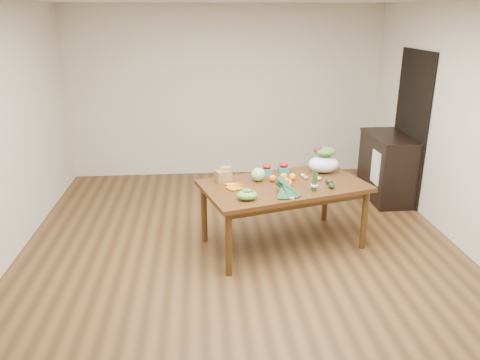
{
  "coord_description": "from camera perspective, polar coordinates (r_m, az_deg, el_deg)",
  "views": [
    {
      "loc": [
        -0.43,
        -4.52,
        2.54
      ],
      "look_at": [
        -0.03,
        0.0,
        0.92
      ],
      "focal_mm": 35.0,
      "sensor_mm": 36.0,
      "label": 1
    }
  ],
  "objects": [
    {
      "name": "paper_bag",
      "position": [
        5.27,
        -2.04,
        0.64
      ],
      "size": [
        0.27,
        0.25,
        0.16
      ],
      "primitive_type": null,
      "rotation": [
        0.0,
        0.0,
        0.29
      ],
      "color": "olive",
      "rests_on": "dining_table"
    },
    {
      "name": "mandarin_cluster",
      "position": [
        5.2,
        5.67,
        -0.14
      ],
      "size": [
        0.22,
        0.22,
        0.09
      ],
      "primitive_type": null,
      "rotation": [
        0.0,
        0.0,
        0.29
      ],
      "color": "orange",
      "rests_on": "dining_table"
    },
    {
      "name": "potato_a",
      "position": [
        5.41,
        8.02,
        0.32
      ],
      "size": [
        0.05,
        0.04,
        0.04
      ],
      "primitive_type": "ellipsoid",
      "color": "tan",
      "rests_on": "dining_table"
    },
    {
      "name": "orange_a",
      "position": [
        5.29,
        3.99,
        0.21
      ],
      "size": [
        0.08,
        0.08,
        0.08
      ],
      "primitive_type": "sphere",
      "color": "#F45C0E",
      "rests_on": "dining_table"
    },
    {
      "name": "avocado_a",
      "position": [
        5.17,
        11.08,
        -0.7
      ],
      "size": [
        0.08,
        0.1,
        0.06
      ],
      "primitive_type": "ellipsoid",
      "rotation": [
        0.0,
        0.0,
        0.3
      ],
      "color": "black",
      "rests_on": "dining_table"
    },
    {
      "name": "asparagus_bundle",
      "position": [
        5.03,
        9.07,
        0.02
      ],
      "size": [
        0.11,
        0.13,
        0.26
      ],
      "primitive_type": null,
      "rotation": [
        0.15,
        0.0,
        0.29
      ],
      "color": "#406C31",
      "rests_on": "dining_table"
    },
    {
      "name": "kale_bunch",
      "position": [
        4.87,
        5.85,
        -1.07
      ],
      "size": [
        0.42,
        0.47,
        0.16
      ],
      "primitive_type": null,
      "rotation": [
        0.0,
        0.0,
        0.29
      ],
      "color": "#16331E",
      "rests_on": "dining_table"
    },
    {
      "name": "potato_d",
      "position": [
        5.48,
        7.66,
        0.57
      ],
      "size": [
        0.05,
        0.04,
        0.04
      ],
      "primitive_type": "ellipsoid",
      "color": "#D2BB79",
      "rests_on": "dining_table"
    },
    {
      "name": "cabbage",
      "position": [
        5.29,
        2.21,
        0.68
      ],
      "size": [
        0.15,
        0.15,
        0.15
      ],
      "primitive_type": "sphere",
      "color": "#9ED279",
      "rests_on": "dining_table"
    },
    {
      "name": "potato_e",
      "position": [
        5.39,
        9.6,
        0.17
      ],
      "size": [
        0.06,
        0.05,
        0.05
      ],
      "primitive_type": "ellipsoid",
      "color": "#D7AE7C",
      "rests_on": "dining_table"
    },
    {
      "name": "cabinet",
      "position": [
        7.01,
        17.46,
        1.49
      ],
      "size": [
        0.52,
        1.02,
        0.94
      ],
      "primitive_type": "cube",
      "color": "black",
      "rests_on": "floor"
    },
    {
      "name": "orange_c",
      "position": [
        5.36,
        6.41,
        0.4
      ],
      "size": [
        0.08,
        0.08,
        0.08
      ],
      "primitive_type": "sphere",
      "color": "#FF9D0F",
      "rests_on": "dining_table"
    },
    {
      "name": "carrots",
      "position": [
        5.11,
        -0.5,
        -0.74
      ],
      "size": [
        0.28,
        0.3,
        0.03
      ],
      "primitive_type": null,
      "rotation": [
        0.0,
        0.0,
        0.29
      ],
      "color": "orange",
      "rests_on": "dining_table"
    },
    {
      "name": "strawberry_basket_a",
      "position": [
        5.52,
        3.28,
        1.2
      ],
      "size": [
        0.14,
        0.14,
        0.1
      ],
      "primitive_type": null,
      "rotation": [
        0.0,
        0.0,
        0.29
      ],
      "color": "red",
      "rests_on": "dining_table"
    },
    {
      "name": "potato_c",
      "position": [
        5.45,
        9.32,
        0.38
      ],
      "size": [
        0.05,
        0.04,
        0.04
      ],
      "primitive_type": "ellipsoid",
      "color": "#D8CC7D",
      "rests_on": "dining_table"
    },
    {
      "name": "orange_b",
      "position": [
        5.35,
        5.36,
        0.42
      ],
      "size": [
        0.08,
        0.08,
        0.08
      ],
      "primitive_type": "sphere",
      "color": "orange",
      "rests_on": "dining_table"
    },
    {
      "name": "room_walls",
      "position": [
        4.7,
        0.42,
        4.91
      ],
      "size": [
        5.02,
        6.02,
        2.7
      ],
      "color": "beige",
      "rests_on": "floor"
    },
    {
      "name": "doorway_dark",
      "position": [
        6.94,
        20.04,
        6.0
      ],
      "size": [
        0.02,
        1.0,
        2.1
      ],
      "primitive_type": "cube",
      "color": "black",
      "rests_on": "floor"
    },
    {
      "name": "dining_table",
      "position": [
        5.38,
        5.26,
        -4.22
      ],
      "size": [
        2.0,
        1.46,
        0.75
      ],
      "primitive_type": "cube",
      "rotation": [
        0.0,
        0.0,
        0.29
      ],
      "color": "#4E2E12",
      "rests_on": "floor"
    },
    {
      "name": "potato_b",
      "position": [
        5.39,
        8.97,
        0.2
      ],
      "size": [
        0.05,
        0.05,
        0.04
      ],
      "primitive_type": "ellipsoid",
      "color": "tan",
      "rests_on": "dining_table"
    },
    {
      "name": "avocado_b",
      "position": [
        5.29,
        10.8,
        -0.12
      ],
      "size": [
        0.1,
        0.13,
        0.07
      ],
      "primitive_type": "ellipsoid",
      "rotation": [
        0.0,
        0.0,
        0.3
      ],
      "color": "black",
      "rests_on": "dining_table"
    },
    {
      "name": "floor",
      "position": [
        5.2,
        0.38,
        -9.62
      ],
      "size": [
        6.0,
        6.0,
        0.0
      ],
      "primitive_type": "plane",
      "color": "brown",
      "rests_on": "ground"
    },
    {
      "name": "snap_pea_bag",
      "position": [
        4.76,
        0.88,
        -1.87
      ],
      "size": [
        0.22,
        0.16,
        0.1
      ],
      "primitive_type": "ellipsoid",
      "color": "#55AD3A",
      "rests_on": "dining_table"
    },
    {
      "name": "dish_towel",
      "position": [
        6.69,
        16.19,
        1.48
      ],
      "size": [
        0.02,
        0.28,
        0.45
      ],
      "primitive_type": "cube",
      "color": "white",
      "rests_on": "cabinet"
    },
    {
      "name": "salad_bag",
      "position": [
        5.65,
        10.18,
        2.3
      ],
      "size": [
        0.42,
        0.36,
        0.28
      ],
      "primitive_type": null,
      "rotation": [
        0.0,
        0.0,
        0.29
      ],
      "color": "white",
      "rests_on": "dining_table"
    },
    {
      "name": "strawberry_basket_b",
      "position": [
        5.59,
        5.32,
        1.39
      ],
      "size": [
        0.14,
        0.14,
        0.1
      ],
      "primitive_type": null,
      "rotation": [
        0.0,
        0.0,
        0.29
      ],
      "color": "red",
      "rests_on": "dining_table"
    }
  ]
}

